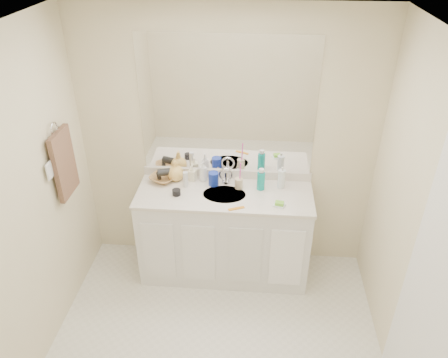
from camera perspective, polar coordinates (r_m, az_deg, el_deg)
ceiling at (r=2.19m, az=-2.23°, el=17.25°), size 2.60×2.60×0.02m
wall_back at (r=3.84m, az=0.41°, el=4.43°), size 2.60×0.02×2.40m
wall_left at (r=3.14m, az=-26.11°, el=-5.82°), size 0.02×2.60×2.40m
wall_right at (r=2.92m, az=24.84°, el=-8.50°), size 0.02×2.60×2.40m
vanity_cabinet at (r=4.02m, az=0.06°, el=-7.26°), size 1.50×0.55×0.85m
countertop at (r=3.77m, az=0.06°, el=-2.01°), size 1.52×0.57×0.03m
backsplash at (r=3.96m, az=0.38°, el=0.71°), size 1.52×0.03×0.08m
sink_basin at (r=3.75m, az=0.04°, el=-2.14°), size 0.37×0.37×0.02m
faucet at (r=3.86m, az=0.26°, el=0.15°), size 0.02×0.02×0.11m
mirror at (r=3.68m, az=0.42°, el=9.39°), size 1.48×0.01×1.20m
blue_mug at (r=3.84m, az=-1.38°, el=0.04°), size 0.11×0.11×0.12m
tan_cup at (r=3.80m, az=1.94°, el=-0.57°), size 0.08×0.08×0.09m
toothbrush at (r=3.75m, az=2.12°, el=0.76°), size 0.02×0.04×0.21m
mouthwash_bottle at (r=3.78m, az=4.85°, el=-0.26°), size 0.07×0.07×0.16m
clear_pump_bottle at (r=3.82m, az=7.51°, el=0.02°), size 0.07×0.07×0.17m
soap_dish at (r=3.62m, az=7.24°, el=-3.42°), size 0.11×0.10×0.01m
green_soap at (r=3.61m, az=7.26°, el=-3.17°), size 0.08×0.06×0.03m
orange_comb at (r=3.56m, az=1.63°, el=-3.86°), size 0.14×0.08×0.01m
dark_jar at (r=3.74m, az=-6.23°, el=-1.74°), size 0.09×0.09×0.05m
extra_white_bottle at (r=3.83m, az=-5.04°, el=-0.04°), size 0.06×0.06×0.14m
soap_bottle_white at (r=3.89m, az=-2.72°, el=1.03°), size 0.10×0.10×0.19m
soap_bottle_cream at (r=3.91m, az=-4.17°, el=0.82°), size 0.08×0.08×0.15m
soap_bottle_yellow at (r=3.92m, az=-6.35°, el=1.12°), size 0.16×0.16×0.19m
wicker_basket at (r=3.95m, az=-7.92°, el=0.13°), size 0.30×0.30×0.06m
hair_dryer at (r=3.92m, az=-7.70°, el=0.90°), size 0.15×0.11×0.07m
towel_ring at (r=3.55m, az=-21.32°, el=6.14°), size 0.01×0.11×0.11m
hand_towel at (r=3.67m, az=-20.15°, el=1.90°), size 0.04×0.32×0.55m
switch_plate at (r=3.50m, az=-21.85°, el=1.02°), size 0.01×0.08×0.13m
door at (r=2.84m, az=25.46°, el=-15.46°), size 0.02×0.82×2.00m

